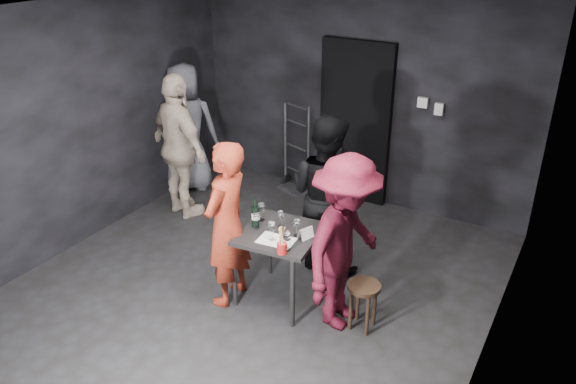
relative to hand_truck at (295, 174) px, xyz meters
The scene contains 27 objects.
floor 2.44m from the hand_truck, 70.96° to the right, with size 4.50×5.00×0.02m, color black.
ceiling 3.47m from the hand_truck, 70.96° to the right, with size 4.50×5.00×0.02m, color silver.
wall_back 1.40m from the hand_truck, 14.65° to the left, with size 4.50×0.04×2.70m, color black.
wall_front 4.99m from the hand_truck, 80.63° to the right, with size 4.50×0.04×2.70m, color black.
wall_left 2.94m from the hand_truck, 122.46° to the right, with size 0.04×5.00×2.70m, color black.
wall_right 3.97m from the hand_truck, 37.02° to the right, with size 0.04×5.00×2.70m, color black.
doorway 1.16m from the hand_truck, 10.51° to the left, with size 0.95×0.10×2.10m, color black.
wallbox_upper 2.06m from the hand_truck, ahead, with size 0.12×0.06×0.12m, color #B7B7B2.
wallbox_lower 2.19m from the hand_truck, ahead, with size 0.10×0.06×0.14m, color #B7B7B2.
hand_truck is the anchor object (origin of this frame).
tasting_table 2.58m from the hand_truck, 63.87° to the right, with size 0.72×0.72×0.75m.
stool 3.05m from the hand_truck, 48.91° to the right, with size 0.30×0.30×0.47m.
server_red 2.71m from the hand_truck, 74.85° to the right, with size 0.66×0.44×1.82m, color #A2301B.
woman_black 2.08m from the hand_truck, 51.44° to the right, with size 0.94×0.51×1.92m, color black.
man_maroon 3.00m from the hand_truck, 52.00° to the right, with size 1.20×0.56×1.86m, color #4C0D1B.
bystander_cream 1.83m from the hand_truck, 122.01° to the right, with size 1.28×0.61×2.18m, color beige.
bystander_grey 1.67m from the hand_truck, 151.69° to the right, with size 0.99×0.54×2.02m, color slate.
tasting_mat 2.75m from the hand_truck, 64.29° to the right, with size 0.33×0.22×0.00m, color white.
wine_glass_a 2.57m from the hand_truck, 69.07° to the right, with size 0.07×0.07×0.19m, color white, non-canonical shape.
wine_glass_b 2.41m from the hand_truck, 68.75° to the right, with size 0.08×0.08×0.20m, color white, non-canonical shape.
wine_glass_c 2.52m from the hand_truck, 63.92° to the right, with size 0.07×0.07×0.18m, color white, non-canonical shape.
wine_glass_d 2.77m from the hand_truck, 65.13° to the right, with size 0.08×0.08×0.21m, color white, non-canonical shape.
wine_glass_e 2.92m from the hand_truck, 62.07° to the right, with size 0.08×0.08×0.20m, color white, non-canonical shape.
wine_glass_f 2.68m from the hand_truck, 60.35° to the right, with size 0.07×0.07×0.18m, color white, non-canonical shape.
wine_bottle 2.54m from the hand_truck, 69.51° to the right, with size 0.07×0.07×0.29m.
breadstick_cup 2.98m from the hand_truck, 62.92° to the right, with size 0.09×0.09×0.28m.
reserved_card 2.71m from the hand_truck, 58.89° to the right, with size 0.09×0.14×0.11m, color white, non-canonical shape.
Camera 1 is at (2.69, -3.91, 3.40)m, focal length 35.00 mm.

